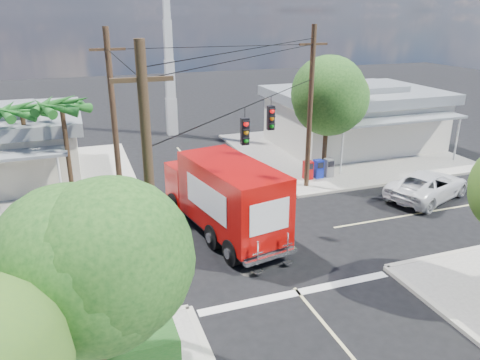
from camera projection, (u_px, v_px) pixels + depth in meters
name	position (u px, v px, depth m)	size (l,w,h in m)	color
ground	(255.00, 241.00, 20.79)	(120.00, 120.00, 0.00)	black
sidewalk_ne	(340.00, 151.00, 33.83)	(14.12, 14.12, 0.14)	gray
sidewalk_nw	(11.00, 187.00, 26.96)	(14.12, 14.12, 0.14)	gray
road_markings	(268.00, 256.00, 19.48)	(32.00, 32.00, 0.01)	beige
building_ne	(354.00, 116.00, 34.54)	(11.80, 10.20, 4.50)	silver
radio_tower	(169.00, 65.00, 36.73)	(0.80, 0.80, 17.00)	silver
tree_sw_front	(89.00, 263.00, 10.43)	(3.88, 3.78, 6.03)	#422D1C
tree_ne_front	(328.00, 99.00, 27.42)	(4.21, 4.14, 6.66)	#422D1C
tree_ne_back	(346.00, 100.00, 30.39)	(3.77, 3.66, 5.82)	#422D1C
palm_nw_front	(62.00, 108.00, 23.34)	(3.01, 3.08, 5.59)	#422D1C
palm_nw_back	(22.00, 113.00, 24.17)	(3.01, 3.08, 5.19)	#422D1C
utility_poles	(208.00, 133.00, 20.11)	(12.00, 10.68, 9.00)	#473321
picket_fence	(70.00, 349.00, 13.14)	(5.94, 0.06, 1.00)	silver
vending_boxes	(318.00, 169.00, 28.09)	(1.90, 0.50, 1.10)	#AF0B0B
delivery_truck	(224.00, 196.00, 21.01)	(3.91, 8.41, 3.51)	black
parked_car	(428.00, 185.00, 25.27)	(2.51, 5.45, 1.51)	silver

